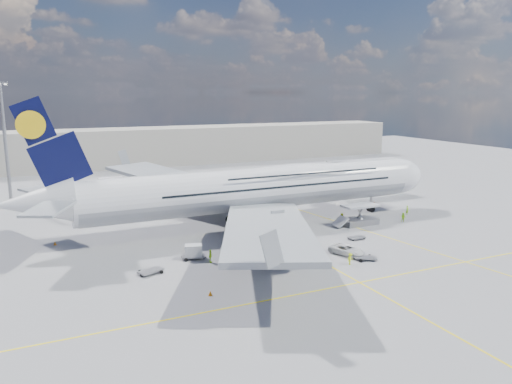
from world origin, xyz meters
name	(u,v)px	position (x,y,z in m)	size (l,w,h in m)	color
ground	(284,240)	(0.00, 0.00, 0.00)	(300.00, 300.00, 0.00)	gray
taxi_line_main	(284,240)	(0.00, 0.00, 0.01)	(0.25, 220.00, 0.01)	yellow
taxi_line_cross	(359,282)	(0.00, -20.00, 0.01)	(120.00, 0.25, 0.01)	yellow
taxi_line_diag	(324,217)	(14.00, 10.00, 0.01)	(0.25, 100.00, 0.01)	yellow
airliner	(259,188)	(0.26, 10.00, 6.87)	(77.26, 79.15, 23.71)	white
jet_bridge	(358,169)	(29.81, 20.94, 6.85)	(18.80, 12.10, 8.50)	#B7B7BC
cargo_loader	(359,218)	(16.82, 2.89, 1.25)	(8.53, 3.20, 3.67)	silver
light_mast	(6,144)	(-40.00, 45.00, 13.21)	(3.00, 0.70, 25.50)	gray
terminal	(147,147)	(0.00, 95.00, 6.00)	(180.00, 16.00, 12.00)	#B2AD9E
tree_line	(214,137)	(40.00, 140.00, 4.00)	(160.00, 6.00, 8.00)	#193814
dolly_row_a	(193,251)	(-16.02, -2.52, 1.12)	(3.68, 2.67, 2.09)	gray
dolly_row_b	(262,254)	(-6.67, -5.63, 0.33)	(3.32, 2.55, 0.43)	gray
dolly_row_c	(233,255)	(-10.72, -4.32, 0.30)	(2.76, 1.71, 0.38)	gray
dolly_back	(151,271)	(-22.98, -5.79, 0.36)	(3.62, 2.82, 0.47)	gray
dolly_nose_far	(365,257)	(6.00, -13.30, 0.35)	(3.50, 2.94, 0.45)	gray
dolly_nose_near	(357,237)	(11.02, -4.41, 0.31)	(2.80, 1.58, 0.40)	gray
baggage_tug	(306,244)	(1.02, -5.20, 0.73)	(2.85, 1.84, 1.64)	white
catering_truck_inner	(200,193)	(-2.74, 33.75, 1.90)	(7.29, 4.62, 4.04)	gray
catering_truck_outer	(115,188)	(-18.70, 46.69, 2.06)	(7.38, 2.94, 4.44)	gray
service_van	(347,250)	(4.88, -10.29, 0.75)	(2.49, 5.40, 1.50)	silver
crew_nose	(407,210)	(30.01, 5.11, 0.90)	(0.66, 0.43, 1.80)	#91DD17
crew_loader	(403,217)	(25.37, 0.95, 0.88)	(0.86, 0.67, 1.76)	#97DD17
crew_wing	(210,256)	(-14.38, -5.06, 0.95)	(1.11, 0.46, 1.89)	#A8ED18
crew_van	(342,218)	(14.56, 4.94, 0.96)	(0.94, 0.61, 1.92)	#EDFF1A
crew_tug	(350,259)	(2.82, -14.06, 0.83)	(1.07, 0.62, 1.66)	#CAE518
cone_nose	(374,203)	(29.97, 15.19, 0.29)	(0.48, 0.48, 0.61)	orange
cone_wing_left_inner	(231,212)	(-0.67, 21.03, 0.26)	(0.42, 0.42, 0.54)	orange
cone_wing_left_outer	(124,203)	(-18.41, 37.57, 0.26)	(0.42, 0.42, 0.54)	orange
cone_wing_right_inner	(269,241)	(-2.84, -0.19, 0.30)	(0.48, 0.48, 0.62)	orange
cone_wing_right_outer	(210,293)	(-18.35, -15.94, 0.29)	(0.48, 0.48, 0.61)	orange
cone_tail	(55,243)	(-33.57, 12.96, 0.29)	(0.48, 0.48, 0.61)	orange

